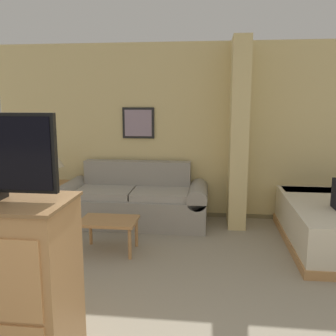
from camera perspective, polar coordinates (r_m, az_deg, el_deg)
wall_back at (r=5.67m, az=7.17°, el=5.43°), size 6.69×0.16×2.60m
wall_partition_pillar at (r=5.32m, az=10.68°, el=5.07°), size 0.24×0.61×2.60m
couch at (r=5.48m, az=-5.19°, el=-5.10°), size 2.13×0.84×0.87m
coffee_table at (r=4.49m, az=-9.01°, el=-8.38°), size 0.66×0.46×0.39m
side_table at (r=5.78m, az=-16.85°, el=-3.13°), size 0.42×0.42×0.58m
table_lamp at (r=5.70m, az=-17.08°, el=1.09°), size 0.31×0.31×0.48m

